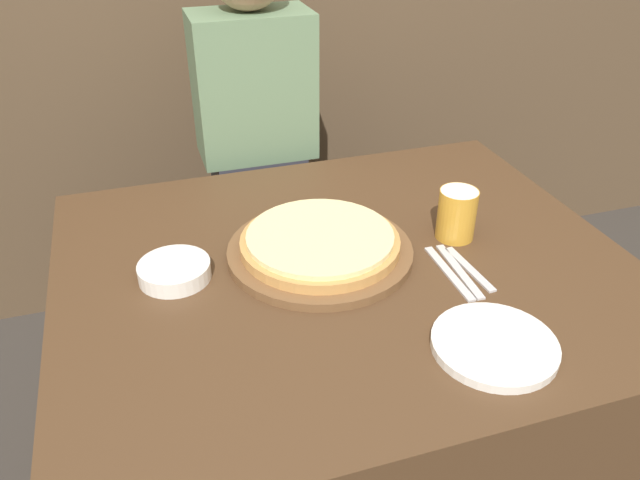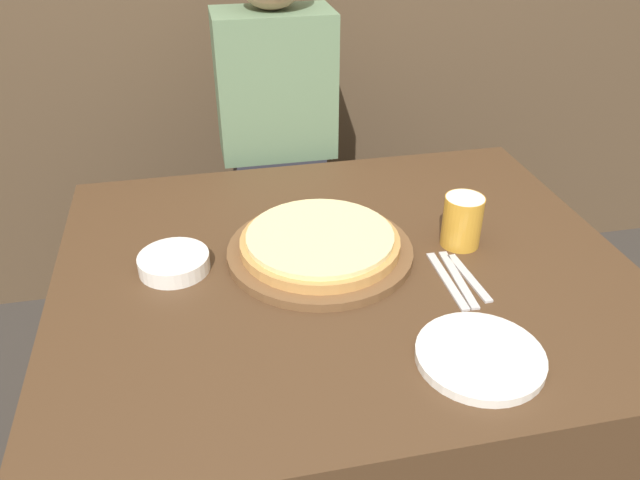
% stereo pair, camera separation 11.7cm
% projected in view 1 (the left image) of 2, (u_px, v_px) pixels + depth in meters
% --- Properties ---
extents(ground_plane, '(12.00, 12.00, 0.00)m').
position_uv_depth(ground_plane, '(340.00, 480.00, 1.77)').
color(ground_plane, '#38332D').
extents(dining_table, '(1.25, 1.04, 0.75)m').
position_uv_depth(dining_table, '(343.00, 385.00, 1.57)').
color(dining_table, '#4C331E').
rests_on(dining_table, ground_plane).
extents(pizza_on_board, '(0.42, 0.42, 0.06)m').
position_uv_depth(pizza_on_board, '(320.00, 246.00, 1.39)').
color(pizza_on_board, brown).
rests_on(pizza_on_board, dining_table).
extents(beer_glass, '(0.09, 0.09, 0.12)m').
position_uv_depth(beer_glass, '(457.00, 212.00, 1.43)').
color(beer_glass, gold).
rests_on(beer_glass, dining_table).
extents(dinner_plate, '(0.23, 0.23, 0.02)m').
position_uv_depth(dinner_plate, '(494.00, 345.00, 1.13)').
color(dinner_plate, white).
rests_on(dinner_plate, dining_table).
extents(side_bowl, '(0.15, 0.15, 0.04)m').
position_uv_depth(side_bowl, '(174.00, 271.00, 1.32)').
color(side_bowl, white).
rests_on(side_bowl, dining_table).
extents(fork, '(0.02, 0.21, 0.00)m').
position_uv_depth(fork, '(449.00, 273.00, 1.34)').
color(fork, silver).
rests_on(fork, dining_table).
extents(dinner_knife, '(0.03, 0.21, 0.00)m').
position_uv_depth(dinner_knife, '(459.00, 271.00, 1.34)').
color(dinner_knife, silver).
rests_on(dinner_knife, dining_table).
extents(spoon, '(0.03, 0.18, 0.00)m').
position_uv_depth(spoon, '(470.00, 269.00, 1.35)').
color(spoon, silver).
rests_on(spoon, dining_table).
extents(diner_person, '(0.34, 0.20, 1.35)m').
position_uv_depth(diner_person, '(258.00, 168.00, 1.96)').
color(diner_person, '#33333D').
rests_on(diner_person, ground_plane).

